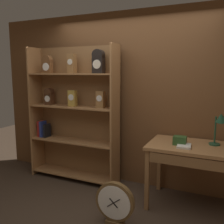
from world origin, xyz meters
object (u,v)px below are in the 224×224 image
Objects in this scene: desk_lamp at (220,123)px; toolbox_small at (180,141)px; bookshelf at (73,111)px; round_clock_large at (115,203)px; open_repair_manual at (184,146)px; workbench at (195,154)px.

desk_lamp is 0.52m from toolbox_small.
round_clock_large is (1.12, -0.90, -0.85)m from bookshelf.
bookshelf is at bearing 172.97° from toolbox_small.
round_clock_large is at bearing -140.84° from desk_lamp.
toolbox_small is (1.69, -0.21, -0.23)m from bookshelf.
workbench is at bearing 34.34° from open_repair_manual.
workbench reaches higher than round_clock_large.
workbench is 0.24m from toolbox_small.
toolbox_small is (-0.44, -0.13, -0.24)m from desk_lamp.
toolbox_small is 1.09m from round_clock_large.
bookshelf is 2.13m from desk_lamp.
desk_lamp reaches higher than open_repair_manual.
desk_lamp reaches higher than round_clock_large.
open_repair_manual is at bearing 44.37° from round_clock_large.
desk_lamp is (2.13, -0.08, 0.01)m from bookshelf.
bookshelf is 4.89× the size of desk_lamp.
bookshelf is 1.93m from workbench.
bookshelf is 1.67m from round_clock_large.
toolbox_small is (-0.19, -0.03, 0.15)m from workbench.
open_repair_manual reaches higher than workbench.
toolbox_small is 0.71× the size of open_repair_manual.
toolbox_small is 0.31× the size of round_clock_large.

